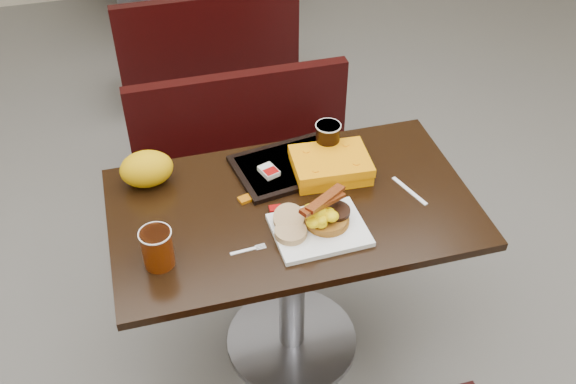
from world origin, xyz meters
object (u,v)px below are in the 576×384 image
object	(u,v)px
coffee_cup_near	(157,248)
coffee_cup_far	(328,139)
bench_far_s	(205,42)
table_near	(292,280)
hashbrown_sleeve_left	(269,171)
tray	(290,166)
fork	(243,251)
knife	(409,191)
bench_near_n	(250,168)
pancake_stack	(327,219)
platter	(319,230)
clamshell	(331,165)
paper_bag	(147,169)

from	to	relation	value
coffee_cup_near	coffee_cup_far	bearing A→B (deg)	29.97
bench_far_s	coffee_cup_near	size ratio (longest dim) A/B	7.79
table_near	coffee_cup_near	xyz separation A→B (m)	(-0.46, -0.15, 0.44)
table_near	hashbrown_sleeve_left	bearing A→B (deg)	104.37
table_near	tray	world-z (taller)	tray
tray	coffee_cup_near	bearing A→B (deg)	-154.84
fork	knife	world-z (taller)	same
fork	bench_near_n	bearing A→B (deg)	72.79
pancake_stack	hashbrown_sleeve_left	bearing A→B (deg)	112.71
platter	knife	size ratio (longest dim) A/B	1.73
pancake_stack	fork	xyz separation A→B (m)	(-0.28, -0.04, -0.03)
coffee_cup_near	fork	xyz separation A→B (m)	(0.25, -0.02, -0.06)
coffee_cup_near	knife	bearing A→B (deg)	7.43
bench_far_s	pancake_stack	distance (m)	2.07
table_near	bench_far_s	world-z (taller)	table_near
table_near	knife	size ratio (longest dim) A/B	7.16
table_near	clamshell	xyz separation A→B (m)	(0.17, 0.12, 0.41)
tray	hashbrown_sleeve_left	xyz separation A→B (m)	(-0.08, -0.03, 0.02)
bench_far_s	coffee_cup_far	distance (m)	1.75
pancake_stack	table_near	bearing A→B (deg)	121.92
bench_near_n	knife	bearing A→B (deg)	-61.50
platter	fork	distance (m)	0.25
bench_far_s	paper_bag	distance (m)	1.78
tray	clamshell	xyz separation A→B (m)	(0.13, -0.07, 0.03)
paper_bag	coffee_cup_near	bearing A→B (deg)	-91.29
bench_near_n	coffee_cup_far	world-z (taller)	coffee_cup_far
bench_far_s	pancake_stack	xyz separation A→B (m)	(0.08, -2.03, 0.42)
table_near	bench_near_n	xyz separation A→B (m)	(0.00, 0.70, -0.02)
hashbrown_sleeve_left	paper_bag	world-z (taller)	paper_bag
bench_near_n	table_near	bearing A→B (deg)	-90.00
bench_near_n	bench_far_s	distance (m)	1.20
bench_near_n	tray	xyz separation A→B (m)	(0.04, -0.51, 0.40)
coffee_cup_near	coffee_cup_far	xyz separation A→B (m)	(0.65, 0.37, 0.01)
hashbrown_sleeve_left	clamshell	world-z (taller)	clamshell
table_near	paper_bag	distance (m)	0.67
coffee_cup_near	pancake_stack	bearing A→B (deg)	2.51
coffee_cup_far	clamshell	world-z (taller)	coffee_cup_far
tray	platter	bearing A→B (deg)	-98.25
platter	hashbrown_sleeve_left	distance (m)	0.32
bench_near_n	clamshell	size ratio (longest dim) A/B	3.80
knife	paper_bag	world-z (taller)	paper_bag
platter	clamshell	size ratio (longest dim) A/B	1.10
coffee_cup_near	tray	xyz separation A→B (m)	(0.50, 0.34, -0.06)
coffee_cup_far	knife	bearing A→B (deg)	-51.07
table_near	bench_near_n	world-z (taller)	table_near
platter	fork	bearing A→B (deg)	-177.40
bench_near_n	fork	xyz separation A→B (m)	(-0.20, -0.87, 0.39)
knife	fork	bearing A→B (deg)	-96.47
knife	coffee_cup_far	bearing A→B (deg)	-159.58
bench_near_n	knife	size ratio (longest dim) A/B	5.97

